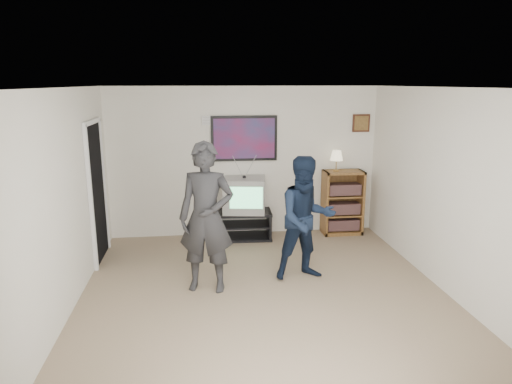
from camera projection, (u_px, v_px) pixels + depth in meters
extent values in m
cube|color=#7E6A4F|center=(266.00, 298.00, 5.54)|extent=(4.50, 5.00, 0.01)
cube|color=white|center=(267.00, 88.00, 4.96)|extent=(4.50, 5.00, 0.01)
cube|color=silver|center=(244.00, 162.00, 7.66)|extent=(4.50, 0.01, 2.50)
cube|color=silver|center=(63.00, 205.00, 4.98)|extent=(0.01, 5.00, 2.50)
cube|color=silver|center=(449.00, 193.00, 5.53)|extent=(0.01, 5.00, 2.50)
cube|color=black|center=(243.00, 213.00, 7.58)|extent=(0.95, 0.56, 0.04)
cube|color=black|center=(243.00, 237.00, 7.68)|extent=(0.95, 0.56, 0.04)
cube|color=black|center=(217.00, 226.00, 7.58)|extent=(0.06, 0.50, 0.47)
cube|color=black|center=(269.00, 224.00, 7.69)|extent=(0.06, 0.50, 0.47)
imported|color=#262629|center=(206.00, 218.00, 5.59)|extent=(0.77, 0.59, 1.88)
imported|color=black|center=(306.00, 219.00, 5.95)|extent=(0.87, 0.72, 1.65)
cube|color=white|center=(205.00, 195.00, 5.70)|extent=(0.05, 0.12, 0.03)
cube|color=white|center=(302.00, 196.00, 6.07)|extent=(0.04, 0.12, 0.03)
cube|color=black|center=(244.00, 138.00, 7.54)|extent=(1.10, 0.03, 0.75)
cube|color=white|center=(210.00, 121.00, 7.41)|extent=(0.28, 0.02, 0.14)
cube|color=#3E2014|center=(361.00, 123.00, 7.74)|extent=(0.30, 0.03, 0.30)
cube|color=black|center=(97.00, 193.00, 6.58)|extent=(0.03, 0.85, 2.00)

